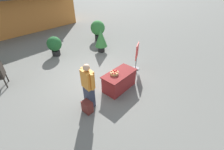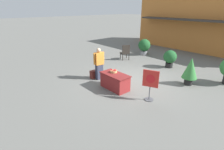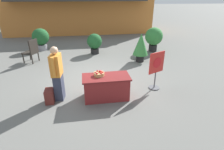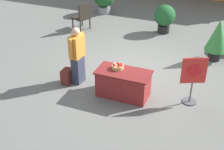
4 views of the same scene
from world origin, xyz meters
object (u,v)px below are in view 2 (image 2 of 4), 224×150
Objects in this scene: potted_plant_far_right at (170,58)px; poster_board at (150,84)px; patio_chair at (125,52)px; backpack at (94,74)px; potted_plant_far_left at (144,46)px; display_table at (115,81)px; potted_plant_near_left at (190,69)px; apple_basket at (114,71)px; person_visitor at (99,64)px.

poster_board is at bearing -67.66° from potted_plant_far_right.
backpack is at bearing 133.35° from patio_chair.
patio_chair is 0.88× the size of potted_plant_far_left.
display_table is 3.60m from potted_plant_near_left.
display_table is at bearing -89.44° from potted_plant_far_right.
apple_basket is 0.23× the size of potted_plant_near_left.
apple_basket is 0.25× the size of poster_board.
person_visitor is 1.28× the size of poster_board.
person_visitor is at bearing -107.14° from potted_plant_far_right.
potted_plant_far_right is at bearing -140.00° from patio_chair.
apple_basket is at bearing -127.18° from potted_plant_near_left.
apple_basket is 0.74× the size of backpack.
display_table is at bearing -102.98° from poster_board.
patio_chair is 2.05m from potted_plant_far_left.
poster_board is (3.35, 0.35, 0.49)m from backpack.
potted_plant_near_left reaches higher than potted_plant_far_right.
potted_plant_near_left is at bearing -37.74° from potted_plant_far_right.
poster_board is 4.55m from potted_plant_far_right.
backpack is at bearing -139.88° from person_visitor.
apple_basket is at bearing 151.53° from patio_chair.
patio_chair is at bearing 128.10° from apple_basket.
apple_basket is at bearing 3.32° from person_visitor.
backpack is 0.33× the size of poster_board.
person_visitor is 1.52× the size of patio_chair.
patio_chair is at bearing 129.25° from display_table.
person_visitor is (-1.40, 0.17, 0.47)m from display_table.
person_visitor is 4.59m from potted_plant_far_right.
apple_basket is 3.61m from potted_plant_near_left.
potted_plant_far_right is (1.35, 4.38, -0.21)m from person_visitor.
person_visitor is 0.70m from backpack.
poster_board reaches higher than backpack.
backpack is at bearing -179.64° from display_table.
potted_plant_far_left is at bearing 151.14° from potted_plant_near_left.
potted_plant_near_left is at bearing 39.22° from backpack.
person_visitor is 3.09m from poster_board.
patio_chair is at bearing 109.92° from backpack.
potted_plant_far_right reaches higher than apple_basket.
poster_board is at bearing -48.98° from potted_plant_far_left.
person_visitor reaches higher than potted_plant_near_left.
potted_plant_near_left is (2.18, 2.88, -0.00)m from apple_basket.
potted_plant_far_right is at bearing 142.26° from potted_plant_near_left.
patio_chair is at bearing 121.33° from person_visitor.
apple_basket is at bearing 154.24° from display_table.
person_visitor reaches higher than potted_plant_far_left.
backpack is at bearing -108.44° from poster_board.
display_table is at bearing 152.67° from patio_chair.
patio_chair is 1.00× the size of potted_plant_far_right.
backpack is 0.39× the size of potted_plant_far_right.
person_visitor is (-1.20, 0.07, 0.05)m from apple_basket.
backpack is 0.39× the size of patio_chair.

